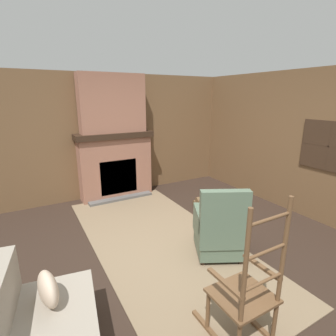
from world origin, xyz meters
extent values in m
plane|color=#2D2119|center=(0.00, 0.00, 0.00)|extent=(14.00, 14.00, 0.00)
cube|color=brown|center=(-2.62, 0.00, 1.25)|extent=(0.06, 5.78, 2.51)
cube|color=brown|center=(0.00, 2.62, 1.25)|extent=(5.78, 0.06, 2.51)
cube|color=#382619|center=(0.39, 2.58, 1.30)|extent=(0.89, 0.02, 0.79)
cube|color=silver|center=(0.39, 2.59, 1.30)|extent=(0.85, 0.01, 0.75)
cube|color=#382619|center=(0.39, 2.57, 1.30)|extent=(0.02, 0.02, 0.75)
cube|color=#382619|center=(0.39, 2.57, 1.30)|extent=(0.85, 0.02, 0.02)
cube|color=#93604C|center=(-2.41, 0.00, 0.62)|extent=(0.37, 1.46, 1.25)
cube|color=black|center=(-2.26, 0.00, 0.47)|extent=(0.08, 0.76, 0.70)
cube|color=#565451|center=(-2.14, 0.00, 0.03)|extent=(0.16, 1.31, 0.06)
cube|color=black|center=(-2.41, 0.00, 1.30)|extent=(0.47, 1.56, 0.11)
cube|color=#93604C|center=(-2.41, 0.00, 1.92)|extent=(0.32, 1.28, 1.13)
cube|color=#7A664C|center=(-0.34, -0.04, 0.01)|extent=(3.96, 1.83, 0.01)
cube|color=#516651|center=(0.30, 0.49, 0.18)|extent=(0.78, 0.77, 0.24)
cube|color=#516651|center=(0.30, 0.49, 0.33)|extent=(0.83, 0.81, 0.18)
cube|color=#516651|center=(0.53, 0.38, 0.71)|extent=(0.38, 0.59, 0.58)
cube|color=#516651|center=(0.17, 0.27, 0.52)|extent=(0.54, 0.33, 0.20)
cube|color=#516651|center=(0.40, 0.73, 0.52)|extent=(0.54, 0.33, 0.20)
cylinder|color=#332319|center=(-0.03, 0.39, 0.03)|extent=(0.07, 0.07, 0.06)
cylinder|color=#332319|center=(0.19, 0.82, 0.03)|extent=(0.07, 0.07, 0.06)
cylinder|color=#332319|center=(0.42, 0.17, 0.03)|extent=(0.07, 0.07, 0.06)
cylinder|color=#332319|center=(0.63, 0.59, 0.03)|extent=(0.07, 0.07, 0.06)
cube|color=brown|center=(1.39, 0.04, 0.02)|extent=(0.80, 0.04, 0.04)
cylinder|color=brown|center=(1.20, -0.37, 0.23)|extent=(0.04, 0.04, 0.38)
cylinder|color=brown|center=(1.20, 0.04, 0.23)|extent=(0.04, 0.04, 0.38)
cylinder|color=brown|center=(1.58, 0.04, 0.23)|extent=(0.04, 0.04, 0.38)
cube|color=brown|center=(1.39, -0.17, 0.43)|extent=(0.45, 0.49, 0.02)
cylinder|color=brown|center=(1.58, -0.37, 0.89)|extent=(0.04, 0.04, 0.94)
cylinder|color=brown|center=(1.58, 0.04, 0.89)|extent=(0.04, 0.04, 0.94)
cylinder|color=brown|center=(1.58, -0.17, 0.70)|extent=(0.03, 0.40, 0.03)
cylinder|color=brown|center=(1.58, -0.17, 0.96)|extent=(0.03, 0.40, 0.03)
cylinder|color=brown|center=(1.58, -0.17, 1.22)|extent=(0.03, 0.40, 0.03)
cube|color=brown|center=(1.39, -0.37, 0.64)|extent=(0.40, 0.04, 0.02)
cube|color=brown|center=(1.39, 0.04, 0.64)|extent=(0.40, 0.04, 0.02)
cylinder|color=brown|center=(-1.10, 1.28, 0.06)|extent=(0.20, 0.37, 0.13)
cylinder|color=brown|center=(-0.97, 1.25, 0.06)|extent=(0.20, 0.37, 0.13)
cylinder|color=brown|center=(-0.85, 1.22, 0.06)|extent=(0.20, 0.37, 0.13)
cylinder|color=brown|center=(-0.97, 1.25, 0.17)|extent=(0.20, 0.37, 0.13)
ellipsoid|color=#B24C42|center=(-2.44, -0.35, 1.40)|extent=(0.11, 0.11, 0.08)
cylinder|color=white|center=(-2.44, -0.35, 1.51)|extent=(0.06, 0.06, 0.14)
cube|color=black|center=(-2.44, 0.16, 1.42)|extent=(0.14, 0.28, 0.12)
cube|color=silver|center=(-2.37, 0.16, 1.43)|extent=(0.01, 0.04, 0.02)
ellipsoid|color=#CCB299|center=(0.67, -1.59, 0.56)|extent=(0.38, 0.19, 0.28)
camera|label=1|loc=(2.70, -1.62, 2.06)|focal=28.00mm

